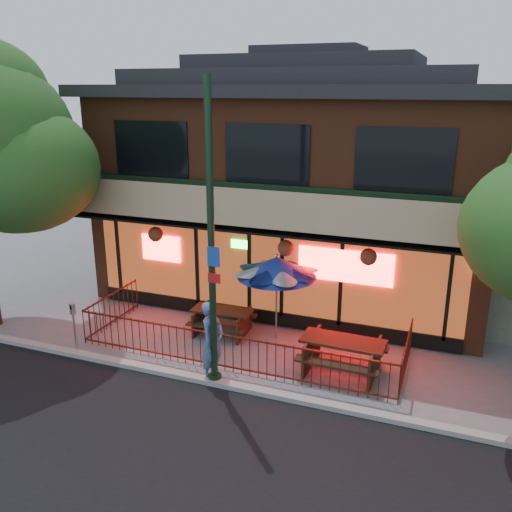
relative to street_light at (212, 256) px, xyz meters
The scene contains 10 objects.
ground 3.17m from the street_light, 90.34° to the left, with size 80.00×80.00×0.00m, color gray.
curb 3.09m from the street_light, 91.40° to the right, with size 80.00×0.25×0.12m, color #999993.
restaurant_building 7.58m from the street_light, 90.02° to the left, with size 12.96×9.49×8.05m.
patio_fence 2.68m from the street_light, 90.15° to the left, with size 8.44×2.62×1.00m.
street_light is the anchor object (origin of this frame).
picnic_table_left 3.80m from the street_light, 110.39° to the left, with size 1.77×1.39×0.73m.
picnic_table_right 4.07m from the street_light, 29.80° to the left, with size 2.07×1.61×0.87m.
patio_umbrella 3.01m from the street_light, 77.81° to the left, with size 2.16×2.16×2.47m.
pedestrian 2.17m from the street_light, 126.57° to the left, with size 0.72×0.47×1.97m, color #4D6D9B.
parking_meter_near 4.56m from the street_light, behind, with size 0.16×0.14×1.43m.
Camera 1 is at (4.99, -10.73, 6.74)m, focal length 38.00 mm.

